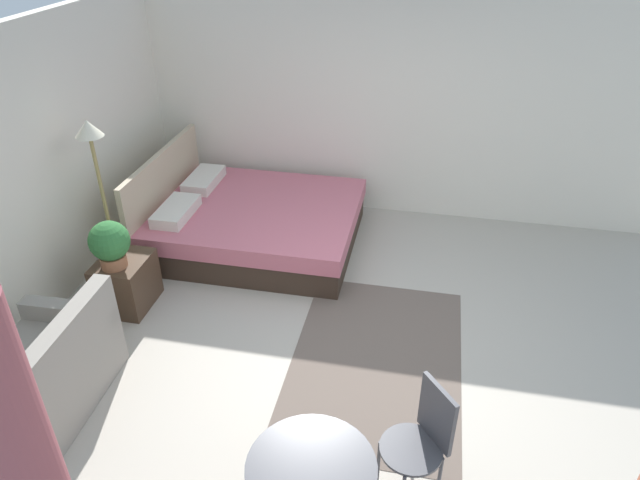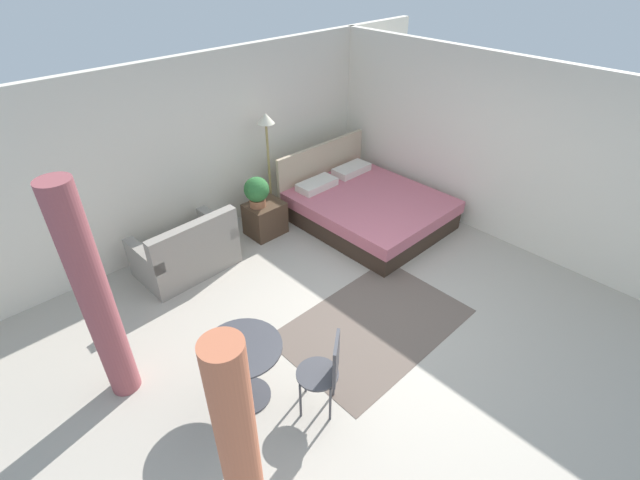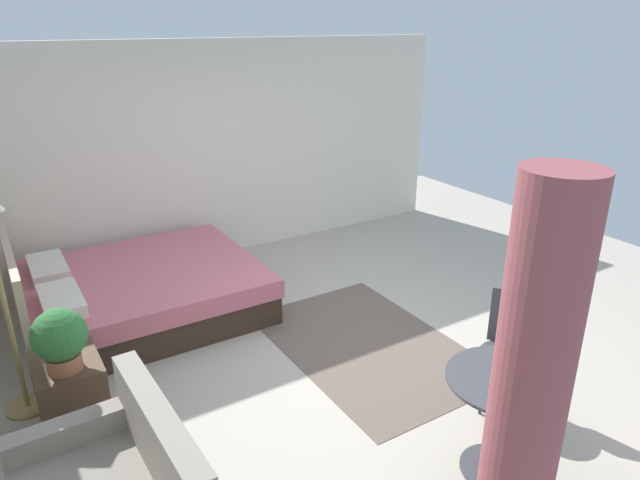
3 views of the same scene
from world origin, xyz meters
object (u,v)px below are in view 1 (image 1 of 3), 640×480
Objects in this scene: potted_plant at (110,243)px; floor_lamp at (97,167)px; nightstand at (126,282)px; cafe_chair_near_window at (423,435)px; couch at (42,379)px; bed at (252,222)px.

floor_lamp reaches higher than potted_plant.
nightstand is 3.24m from cafe_chair_near_window.
couch is at bearing -179.67° from nightstand.
bed is at bearing -31.42° from nightstand.
potted_plant is (-0.10, 0.01, 0.50)m from nightstand.
couch is at bearing 162.97° from bed.
couch is 2.87m from cafe_chair_near_window.
nightstand is at bearing 0.33° from couch.
couch is at bearing -170.09° from floor_lamp.
cafe_chair_near_window is at bearing -144.56° from bed.
nightstand is (1.33, 0.01, -0.04)m from couch.
cafe_chair_near_window is at bearing -93.29° from couch.
bed is 2.81m from couch.
floor_lamp is at bearing 132.12° from bed.
potted_plant is at bearing 149.99° from bed.
couch is at bearing -179.07° from potted_plant.
floor_lamp is 3.72m from cafe_chair_near_window.
bed is at bearing -47.88° from floor_lamp.
nightstand is 0.51m from potted_plant.
floor_lamp is (0.35, 0.29, 1.03)m from nightstand.
couch is at bearing 86.71° from cafe_chair_near_window.
floor_lamp is at bearing 9.91° from couch.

